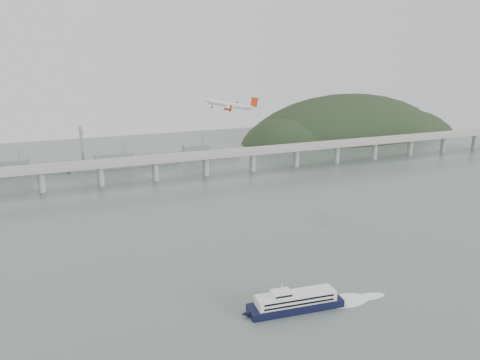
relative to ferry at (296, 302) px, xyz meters
name	(u,v)px	position (x,y,z in m)	size (l,w,h in m)	color
ground	(274,262)	(11.99, 50.45, -3.97)	(900.00, 900.00, 0.00)	#576561
bridge	(185,160)	(10.84, 250.45, 13.68)	(800.00, 22.00, 23.90)	#969693
headland	(354,148)	(297.17, 382.21, -23.31)	(365.00, 155.00, 156.00)	black
distant_fleet	(15,170)	(-143.37, 315.53, 2.26)	(453.00, 60.90, 40.00)	slate
ferry	(296,302)	(0.00, 0.00, 0.00)	(77.55, 17.31, 14.62)	black
airliner	(231,105)	(16.67, 135.23, 79.00)	(35.74, 33.69, 10.49)	silver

